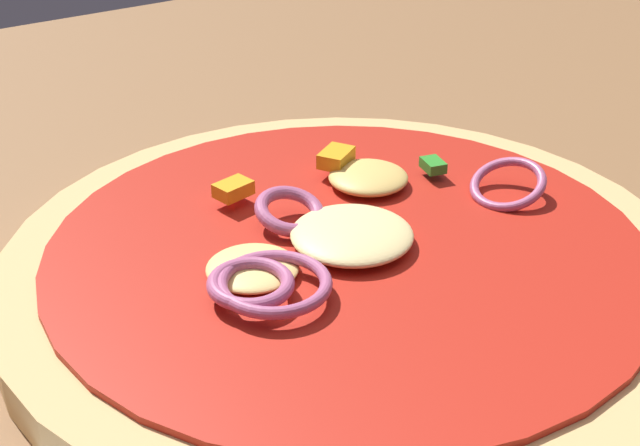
% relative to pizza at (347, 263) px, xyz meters
% --- Properties ---
extents(dining_table, '(1.23, 0.83, 0.04)m').
position_rel_pizza_xyz_m(dining_table, '(0.04, 0.04, -0.03)').
color(dining_table, brown).
rests_on(dining_table, ground).
extents(pizza, '(0.28, 0.28, 0.03)m').
position_rel_pizza_xyz_m(pizza, '(0.00, 0.00, 0.00)').
color(pizza, tan).
rests_on(pizza, dining_table).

